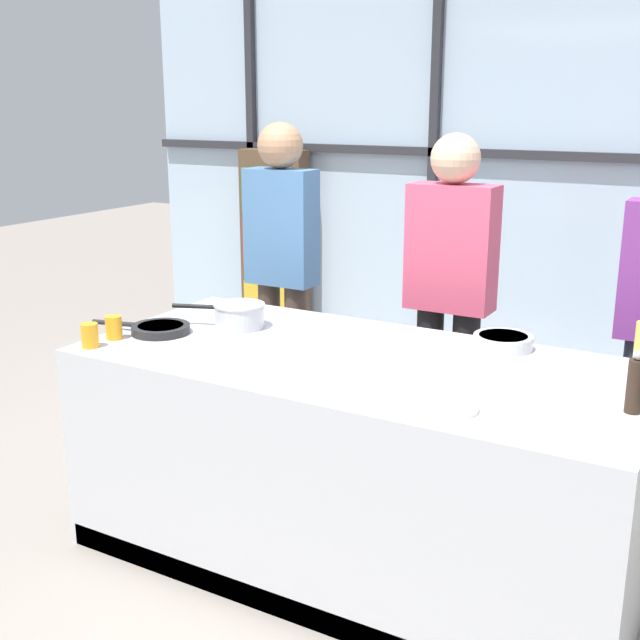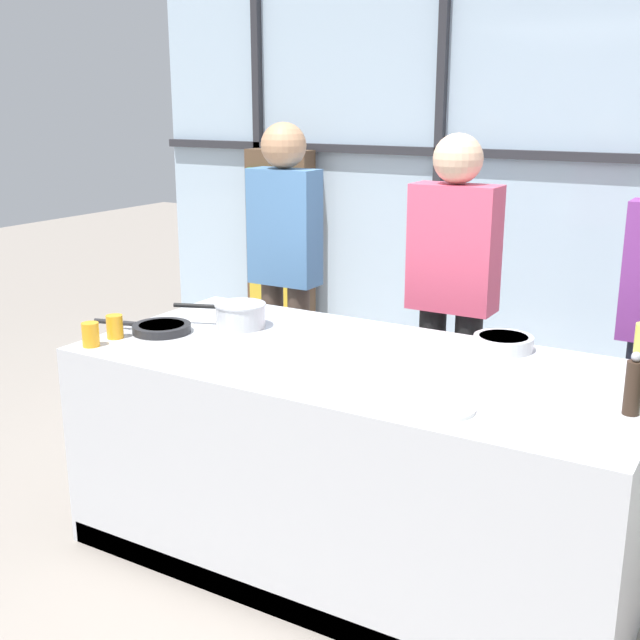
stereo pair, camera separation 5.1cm
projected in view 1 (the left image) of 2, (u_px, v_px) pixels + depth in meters
The scene contains 13 objects.
ground_plane at pixel (357, 555), 3.45m from camera, with size 18.00×18.00×0.00m, color gray.
back_window_wall at pixel (544, 176), 5.31m from camera, with size 6.40×0.10×2.80m.
bookshelf at pixel (274, 248), 6.29m from camera, with size 0.55×0.19×1.53m.
demo_island at pixel (358, 460), 3.33m from camera, with size 2.28×1.07×0.89m.
spectator_far_left at pixel (282, 257), 4.48m from camera, with size 0.40×0.25×1.78m.
spectator_center_left at pixel (450, 284), 4.02m from camera, with size 0.43×0.24×1.74m.
frying_pan at pixel (159, 329), 3.55m from camera, with size 0.46×0.26×0.04m.
saucepan at pixel (239, 315), 3.62m from camera, with size 0.41×0.24×0.11m.
white_plate at pixel (445, 407), 2.67m from camera, with size 0.23×0.23×0.01m, color white.
mixing_bowl at pixel (503, 341), 3.32m from camera, with size 0.24×0.24×0.06m.
pepper_grinder at pixel (635, 385), 2.62m from camera, with size 0.06×0.06×0.21m.
juice_glass_near at pixel (90, 336), 3.33m from camera, with size 0.07×0.07×0.10m, color orange.
juice_glass_far at pixel (114, 328), 3.45m from camera, with size 0.07×0.07×0.10m, color orange.
Camera 1 is at (1.38, -2.73, 1.89)m, focal length 45.00 mm.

